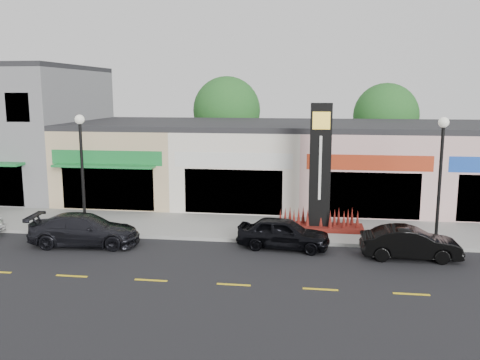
{
  "coord_description": "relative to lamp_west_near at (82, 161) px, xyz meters",
  "views": [
    {
      "loc": [
        2.58,
        -19.64,
        6.67
      ],
      "look_at": [
        -0.77,
        4.0,
        2.49
      ],
      "focal_mm": 38.0,
      "sensor_mm": 36.0,
      "label": 1
    }
  ],
  "objects": [
    {
      "name": "ground",
      "position": [
        8.0,
        -2.5,
        -3.48
      ],
      "size": [
        120.0,
        120.0,
        0.0
      ],
      "primitive_type": "plane",
      "color": "black",
      "rests_on": "ground"
    },
    {
      "name": "sidewalk",
      "position": [
        8.0,
        1.85,
        -3.4
      ],
      "size": [
        52.0,
        4.3,
        0.15
      ],
      "primitive_type": "cube",
      "color": "gray",
      "rests_on": "ground"
    },
    {
      "name": "curb",
      "position": [
        8.0,
        -0.4,
        -3.4
      ],
      "size": [
        52.0,
        0.2,
        0.15
      ],
      "primitive_type": "cube",
      "color": "gray",
      "rests_on": "ground"
    },
    {
      "name": "shop_beige",
      "position": [
        -0.5,
        8.96,
        -1.08
      ],
      "size": [
        7.0,
        10.85,
        4.8
      ],
      "color": "tan",
      "rests_on": "ground"
    },
    {
      "name": "shop_cream",
      "position": [
        6.5,
        8.97,
        -1.08
      ],
      "size": [
        7.0,
        10.01,
        4.8
      ],
      "color": "beige",
      "rests_on": "ground"
    },
    {
      "name": "shop_pink_w",
      "position": [
        13.5,
        8.97,
        -1.08
      ],
      "size": [
        7.0,
        10.01,
        4.8
      ],
      "color": "#D0A39F",
      "rests_on": "ground"
    },
    {
      "name": "tree_rear_west",
      "position": [
        4.0,
        17.0,
        1.74
      ],
      "size": [
        5.2,
        5.2,
        7.83
      ],
      "color": "#382619",
      "rests_on": "ground"
    },
    {
      "name": "tree_rear_mid",
      "position": [
        16.0,
        17.0,
        1.41
      ],
      "size": [
        4.8,
        4.8,
        7.29
      ],
      "color": "#382619",
      "rests_on": "ground"
    },
    {
      "name": "lamp_west_near",
      "position": [
        0.0,
        0.0,
        0.0
      ],
      "size": [
        0.44,
        0.44,
        5.47
      ],
      "color": "black",
      "rests_on": "sidewalk"
    },
    {
      "name": "lamp_east_near",
      "position": [
        16.0,
        0.0,
        0.0
      ],
      "size": [
        0.44,
        0.44,
        5.47
      ],
      "color": "black",
      "rests_on": "sidewalk"
    },
    {
      "name": "pylon_sign",
      "position": [
        11.0,
        1.7,
        -1.2
      ],
      "size": [
        4.2,
        1.3,
        6.0
      ],
      "color": "#55110E",
      "rests_on": "sidewalk"
    },
    {
      "name": "car_dark_sedan",
      "position": [
        0.82,
        -1.81,
        -2.78
      ],
      "size": [
        2.33,
        4.91,
        1.38
      ],
      "primitive_type": "imported",
      "rotation": [
        0.0,
        0.0,
        1.65
      ],
      "color": "black",
      "rests_on": "ground"
    },
    {
      "name": "car_black_sedan",
      "position": [
        9.48,
        -1.04,
        -2.8
      ],
      "size": [
        2.04,
        4.1,
        1.34
      ],
      "primitive_type": "imported",
      "rotation": [
        0.0,
        0.0,
        1.45
      ],
      "color": "black",
      "rests_on": "ground"
    },
    {
      "name": "car_black_conv",
      "position": [
        14.61,
        -1.69,
        -2.83
      ],
      "size": [
        1.41,
        3.92,
        1.28
      ],
      "primitive_type": "imported",
      "rotation": [
        0.0,
        0.0,
        1.58
      ],
      "color": "black",
      "rests_on": "ground"
    }
  ]
}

